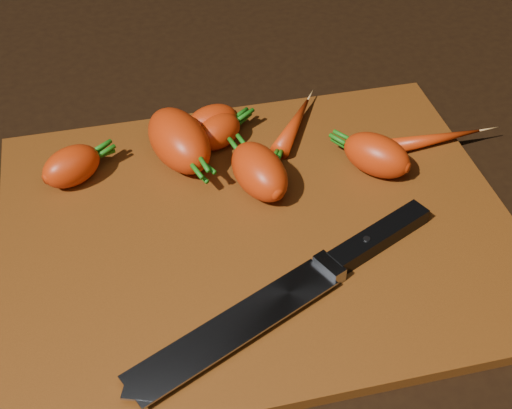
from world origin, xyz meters
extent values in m
cube|color=black|center=(0.00, 0.00, -0.01)|extent=(2.00, 2.00, 0.01)
cube|color=brown|center=(0.00, 0.00, 0.01)|extent=(0.50, 0.40, 0.01)
ellipsoid|color=#C12E07|center=(-0.17, 0.11, 0.03)|extent=(0.08, 0.07, 0.04)
ellipsoid|color=#C12E07|center=(-0.06, 0.11, 0.04)|extent=(0.08, 0.11, 0.06)
ellipsoid|color=#C12E07|center=(0.01, 0.05, 0.04)|extent=(0.07, 0.09, 0.05)
ellipsoid|color=#C12E07|center=(-0.02, 0.15, 0.03)|extent=(0.07, 0.05, 0.04)
ellipsoid|color=#C12E07|center=(-0.01, 0.13, 0.03)|extent=(0.07, 0.06, 0.04)
ellipsoid|color=#C12E07|center=(0.14, 0.05, 0.03)|extent=(0.08, 0.09, 0.04)
ellipsoid|color=#C12E07|center=(0.07, 0.14, 0.02)|extent=(0.07, 0.10, 0.02)
ellipsoid|color=#C12E07|center=(0.22, 0.08, 0.02)|extent=(0.11, 0.02, 0.02)
cube|color=gray|center=(-0.14, -0.17, 0.02)|extent=(0.20, 0.12, 0.00)
cube|color=gray|center=(-0.04, -0.12, 0.02)|extent=(0.03, 0.03, 0.01)
cube|color=black|center=(0.01, -0.09, 0.02)|extent=(0.12, 0.07, 0.02)
cylinder|color=#B2B2B7|center=(0.00, -0.10, 0.03)|extent=(0.01, 0.01, 0.00)
camera|label=1|loc=(-0.12, -0.49, 0.51)|focal=50.00mm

